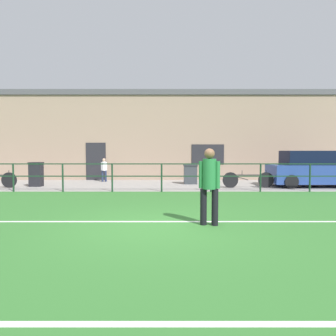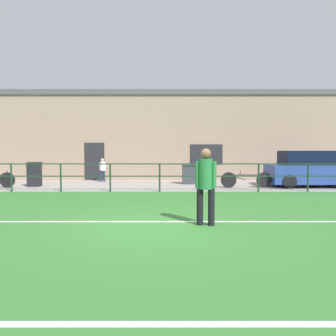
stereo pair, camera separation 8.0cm
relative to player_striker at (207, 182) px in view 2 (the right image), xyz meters
name	(u,v)px [view 2 (the right image)]	position (x,y,z in m)	size (l,w,h in m)	color
ground	(154,228)	(-1.18, -0.16, -1.00)	(60.00, 44.00, 0.04)	#33702D
field_line_touchline	(155,222)	(-1.18, 0.35, -0.97)	(36.00, 0.11, 0.00)	white
field_line_hash	(134,324)	(-1.18, -4.14, -0.97)	(36.00, 0.11, 0.00)	white
pavement_strip	(162,185)	(-1.18, 8.34, -0.97)	(48.00, 5.00, 0.02)	gray
perimeter_fence	(161,173)	(-1.18, 5.84, -0.23)	(36.07, 0.07, 1.15)	#193823
clubhouse_facade	(163,136)	(-1.18, 12.04, 1.55)	(28.00, 2.56, 5.04)	gray
player_striker	(207,182)	(0.00, 0.00, 0.00)	(0.46, 0.30, 1.72)	black
spectator_child	(103,168)	(-4.30, 9.86, -0.26)	(0.33, 0.22, 1.23)	#232D4C
parked_car_red	(313,170)	(5.72, 7.55, -0.18)	(4.03, 1.83, 1.64)	#28428E
bicycle_parked_0	(247,180)	(2.62, 7.04, -0.60)	(2.27, 0.04, 0.78)	black
trash_bin_0	(35,174)	(-6.98, 7.61, -0.40)	(0.57, 0.48, 1.11)	black
trash_bin_1	(190,174)	(0.18, 8.73, -0.47)	(0.67, 0.57, 0.95)	#33383D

